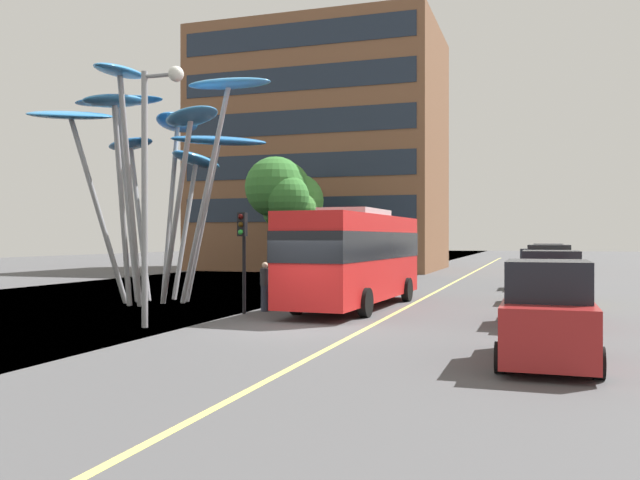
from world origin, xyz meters
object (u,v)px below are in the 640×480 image
at_px(traffic_light_kerb_far, 286,239).
at_px(car_parked_mid, 551,290).
at_px(leaf_sculpture, 162,134).
at_px(street_lamp, 153,163).
at_px(traffic_light_kerb_near, 243,240).
at_px(car_parked_far, 549,276).
at_px(car_side_street, 538,270).
at_px(car_far_side, 548,263).
at_px(traffic_light_island_mid, 300,242).
at_px(red_bus, 355,254).
at_px(car_parked_near, 548,316).
at_px(pedestrian, 265,287).

xyz_separation_m(traffic_light_kerb_far, car_parked_mid, (10.24, -4.63, -1.52)).
relative_size(leaf_sculpture, street_lamp, 1.37).
bearing_deg(traffic_light_kerb_near, car_parked_far, 37.24).
xyz_separation_m(traffic_light_kerb_near, car_parked_far, (9.87, 7.51, -1.42)).
height_order(car_parked_mid, street_lamp, street_lamp).
bearing_deg(leaf_sculpture, traffic_light_kerb_far, 24.29).
bearing_deg(car_parked_far, traffic_light_kerb_far, -166.86).
height_order(traffic_light_kerb_near, car_side_street, traffic_light_kerb_near).
relative_size(leaf_sculpture, car_far_side, 2.46).
distance_m(traffic_light_kerb_far, traffic_light_island_mid, 1.98).
height_order(leaf_sculpture, traffic_light_kerb_far, leaf_sculpture).
bearing_deg(leaf_sculpture, red_bus, 1.10).
bearing_deg(traffic_light_island_mid, leaf_sculpture, -137.81).
height_order(traffic_light_kerb_far, car_parked_far, traffic_light_kerb_far).
height_order(traffic_light_kerb_near, car_parked_near, traffic_light_kerb_near).
xyz_separation_m(car_parked_far, car_side_street, (-0.42, 7.48, -0.11)).
height_order(leaf_sculpture, car_far_side, leaf_sculpture).
xyz_separation_m(traffic_light_island_mid, car_parked_mid, (10.36, -6.60, -1.36)).
bearing_deg(car_side_street, car_far_side, 84.97).
height_order(red_bus, car_parked_mid, red_bus).
height_order(red_bus, traffic_light_island_mid, red_bus).
bearing_deg(car_parked_mid, leaf_sculpture, 170.15).
distance_m(car_parked_mid, car_parked_far, 7.03).
bearing_deg(traffic_light_island_mid, car_parked_near, -52.47).
xyz_separation_m(red_bus, car_parked_far, (6.80, 4.30, -0.92)).
height_order(traffic_light_island_mid, car_side_street, traffic_light_island_mid).
relative_size(traffic_light_kerb_near, car_far_side, 0.83).
bearing_deg(traffic_light_kerb_far, car_parked_mid, -24.32).
height_order(leaf_sculpture, car_parked_near, leaf_sculpture).
bearing_deg(car_parked_mid, car_parked_near, -91.49).
height_order(car_parked_mid, car_side_street, car_parked_mid).
relative_size(leaf_sculpture, traffic_light_kerb_far, 2.89).
xyz_separation_m(traffic_light_kerb_far, car_parked_far, (10.28, 2.40, -1.47)).
xyz_separation_m(car_parked_mid, car_far_side, (0.19, 21.09, 0.02)).
relative_size(red_bus, car_parked_mid, 2.38).
bearing_deg(leaf_sculpture, street_lamp, -60.32).
xyz_separation_m(traffic_light_island_mid, car_parked_near, (10.19, -13.27, -1.40)).
height_order(car_parked_near, car_parked_mid, car_parked_mid).
xyz_separation_m(car_parked_near, car_parked_far, (0.21, 13.70, 0.09)).
height_order(car_side_street, car_far_side, car_far_side).
distance_m(car_side_street, car_far_side, 6.60).
bearing_deg(traffic_light_kerb_near, car_parked_mid, 2.77).
height_order(traffic_light_kerb_near, car_parked_far, traffic_light_kerb_near).
height_order(traffic_light_island_mid, car_parked_near, traffic_light_island_mid).
height_order(car_side_street, street_lamp, street_lamp).
bearing_deg(car_parked_near, traffic_light_island_mid, 127.53).
bearing_deg(pedestrian, street_lamp, -104.87).
xyz_separation_m(street_lamp, pedestrian, (1.33, 5.02, -3.85)).
relative_size(red_bus, car_parked_near, 2.52).
bearing_deg(traffic_light_kerb_far, pedestrian, -79.33).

